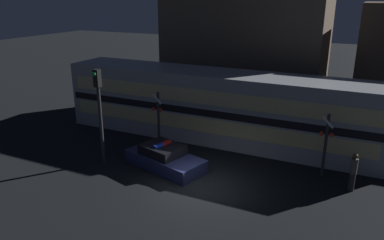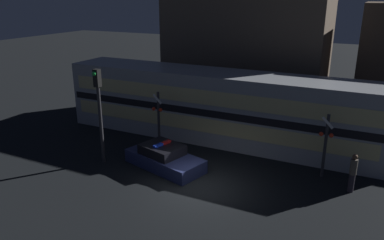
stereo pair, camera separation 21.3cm
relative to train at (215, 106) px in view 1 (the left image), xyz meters
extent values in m
plane|color=black|center=(1.87, -6.29, -2.10)|extent=(120.00, 120.00, 0.00)
cube|color=#999EA5|center=(0.00, 0.01, 0.00)|extent=(19.52, 3.17, 4.20)
cube|color=black|center=(0.00, -1.59, 0.00)|extent=(19.12, 0.03, 0.42)
cube|color=beige|center=(0.00, -1.59, -0.76)|extent=(18.54, 0.02, 0.84)
cube|color=beige|center=(0.00, -1.59, 0.92)|extent=(18.54, 0.02, 0.84)
cube|color=navy|center=(-0.70, -4.99, -1.75)|extent=(4.60, 2.96, 0.70)
cube|color=black|center=(-0.86, -4.94, -1.15)|extent=(2.41, 2.14, 0.50)
cube|color=blue|center=(-0.94, -5.21, -0.84)|extent=(0.35, 0.59, 0.12)
cube|color=red|center=(-0.79, -4.67, -0.84)|extent=(0.35, 0.59, 0.12)
cylinder|color=#2D2833|center=(8.22, -3.46, -1.66)|extent=(0.26, 0.26, 0.88)
cylinder|color=#595147|center=(8.22, -3.46, -0.85)|extent=(0.31, 0.31, 0.73)
sphere|color=brown|center=(8.22, -3.46, -0.37)|extent=(0.24, 0.24, 0.24)
cylinder|color=#2D2D33|center=(6.82, -2.50, -0.48)|extent=(0.15, 0.15, 3.24)
sphere|color=red|center=(6.60, -2.64, 0.16)|extent=(0.21, 0.21, 0.21)
sphere|color=red|center=(7.05, -2.64, 0.16)|extent=(0.21, 0.21, 0.21)
cube|color=white|center=(6.82, -2.59, 0.75)|extent=(0.58, 0.03, 0.58)
cylinder|color=#2D2D33|center=(-2.40, -2.70, -0.43)|extent=(0.15, 0.15, 3.33)
sphere|color=red|center=(-2.63, -2.84, 0.23)|extent=(0.21, 0.21, 0.21)
sphere|color=red|center=(-2.17, -2.84, 0.23)|extent=(0.21, 0.21, 0.21)
cube|color=white|center=(-2.40, -2.80, 0.83)|extent=(0.58, 0.03, 0.58)
cylinder|color=#2D2D33|center=(-3.98, -5.88, -0.03)|extent=(0.18, 0.18, 4.15)
cube|color=black|center=(-3.98, -5.88, 2.50)|extent=(0.30, 0.30, 0.90)
sphere|color=green|center=(-3.98, -6.08, 2.75)|extent=(0.23, 0.23, 0.23)
cube|color=brown|center=(-0.35, 6.77, 2.17)|extent=(11.51, 5.86, 8.55)
camera|label=1|loc=(8.22, -20.41, 6.50)|focal=35.00mm
camera|label=2|loc=(8.41, -20.32, 6.50)|focal=35.00mm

